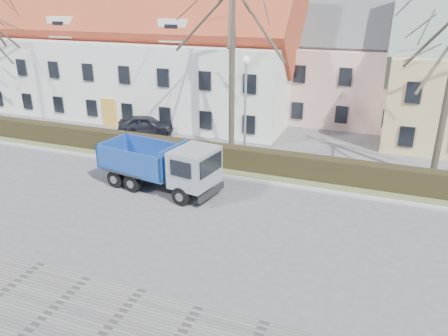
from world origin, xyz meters
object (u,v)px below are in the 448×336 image
at_px(dump_truck, 156,164).
at_px(cart_frame, 176,164).
at_px(streetlight, 245,112).
at_px(parked_car_a, 146,124).

distance_m(dump_truck, cart_frame, 2.93).
relative_size(dump_truck, cart_frame, 8.84).
bearing_deg(dump_truck, streetlight, 66.56).
xyz_separation_m(dump_truck, streetlight, (3.23, 5.09, 1.91)).
xyz_separation_m(cart_frame, parked_car_a, (-5.28, 5.62, 0.33)).
xyz_separation_m(dump_truck, cart_frame, (-0.25, 2.74, -1.01)).
bearing_deg(parked_car_a, dump_truck, -166.09).
bearing_deg(parked_car_a, streetlight, -130.06).
xyz_separation_m(streetlight, cart_frame, (-3.48, -2.35, -2.92)).
bearing_deg(streetlight, cart_frame, -146.00).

